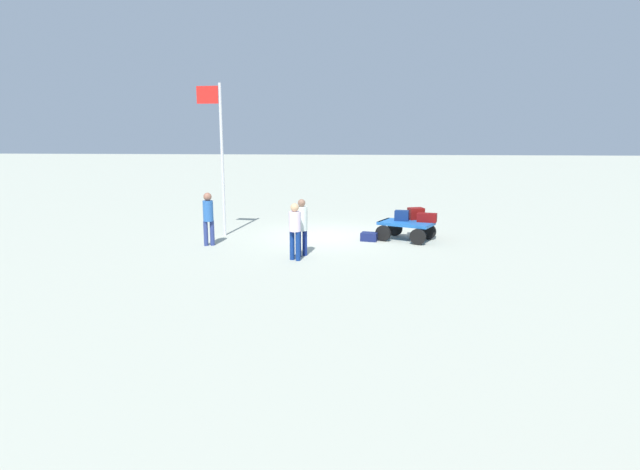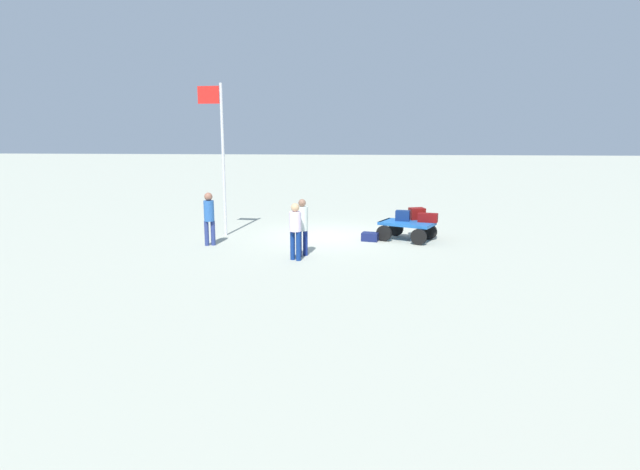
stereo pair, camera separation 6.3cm
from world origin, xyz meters
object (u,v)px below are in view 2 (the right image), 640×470
object	(u,v)px
suitcase_olive	(428,218)
worker_trailing	(295,227)
suitcase_tan	(403,216)
worker_supervisor	(209,215)
suitcase_dark	(417,214)
suitcase_maroon	(370,237)
worker_lead	(302,223)
flagpole	(220,148)
luggage_cart	(406,227)

from	to	relation	value
suitcase_olive	worker_trailing	xyz separation A→B (m)	(4.06, 3.06, 0.19)
suitcase_tan	worker_supervisor	world-z (taller)	worker_supervisor
suitcase_dark	suitcase_maroon	size ratio (longest dim) A/B	0.95
worker_lead	suitcase_maroon	bearing A→B (deg)	-131.37
worker_lead	flagpole	bearing A→B (deg)	-43.06
suitcase_tan	flagpole	xyz separation A→B (m)	(6.20, -0.18, 2.23)
suitcase_tan	flagpole	distance (m)	6.59
suitcase_maroon	suitcase_tan	bearing A→B (deg)	-158.85
luggage_cart	suitcase_tan	xyz separation A→B (m)	(0.12, -0.21, 0.35)
suitcase_olive	suitcase_tan	bearing A→B (deg)	-12.97
suitcase_maroon	worker_lead	bearing A→B (deg)	48.63
suitcase_maroon	worker_trailing	bearing A→B (deg)	52.60
suitcase_dark	worker_supervisor	xyz separation A→B (m)	(6.71, 1.83, 0.17)
worker_lead	worker_trailing	bearing A→B (deg)	75.40
suitcase_dark	suitcase_tan	bearing A→B (deg)	33.25
suitcase_dark	luggage_cart	bearing A→B (deg)	54.18
suitcase_olive	suitcase_dark	world-z (taller)	suitcase_dark
suitcase_maroon	worker_lead	distance (m)	3.17
suitcase_tan	worker_trailing	distance (m)	4.59
luggage_cart	suitcase_maroon	world-z (taller)	luggage_cart
suitcase_dark	worker_supervisor	bearing A→B (deg)	15.29
worker_supervisor	worker_lead	bearing A→B (deg)	158.61
luggage_cart	suitcase_olive	xyz separation A→B (m)	(-0.70, -0.02, 0.33)
luggage_cart	suitcase_dark	distance (m)	0.77
suitcase_olive	worker_lead	world-z (taller)	worker_lead
suitcase_dark	worker_trailing	bearing A→B (deg)	43.63
luggage_cart	suitcase_tan	distance (m)	0.43
suitcase_olive	suitcase_tan	xyz separation A→B (m)	(0.81, -0.19, 0.03)
suitcase_olive	suitcase_maroon	world-z (taller)	suitcase_olive
flagpole	suitcase_tan	bearing A→B (deg)	178.35
suitcase_olive	worker_supervisor	bearing A→B (deg)	10.62
luggage_cart	worker_supervisor	distance (m)	6.47
worker_lead	luggage_cart	bearing A→B (deg)	-142.13
luggage_cart	suitcase_olive	size ratio (longest dim) A/B	2.95
worker_trailing	worker_supervisor	xyz separation A→B (m)	(2.96, -1.74, 0.04)
suitcase_tan	worker_lead	distance (m)	4.13
suitcase_maroon	flagpole	bearing A→B (deg)	-6.67
suitcase_tan	suitcase_maroon	world-z (taller)	suitcase_tan
suitcase_olive	suitcase_maroon	size ratio (longest dim) A/B	1.13
suitcase_maroon	worker_supervisor	distance (m)	5.30
luggage_cart	worker_trailing	distance (m)	4.56
suitcase_tan	worker_lead	size ratio (longest dim) A/B	0.31
suitcase_tan	suitcase_dark	bearing A→B (deg)	-146.75
worker_lead	suitcase_tan	bearing A→B (deg)	-138.86
luggage_cart	suitcase_maroon	size ratio (longest dim) A/B	3.32
luggage_cart	suitcase_dark	xyz separation A→B (m)	(-0.39, -0.54, 0.38)
suitcase_tan	suitcase_maroon	size ratio (longest dim) A/B	0.83
worker_trailing	suitcase_dark	bearing A→B (deg)	-136.37
worker_trailing	suitcase_maroon	bearing A→B (deg)	-127.40
suitcase_dark	worker_lead	bearing A→B (deg)	40.14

